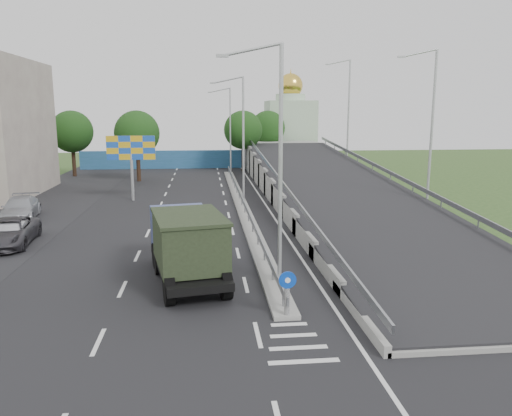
{
  "coord_description": "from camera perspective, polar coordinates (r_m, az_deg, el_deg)",
  "views": [
    {
      "loc": [
        -2.89,
        -14.77,
        7.53
      ],
      "look_at": [
        -0.08,
        12.41,
        2.2
      ],
      "focal_mm": 35.0,
      "sensor_mm": 36.0,
      "label": 1
    }
  ],
  "objects": [
    {
      "name": "median_guardrail",
      "position": [
        39.46,
        -1.63,
        1.14
      ],
      "size": [
        0.09,
        44.0,
        0.71
      ],
      "color": "gray",
      "rests_on": "median"
    },
    {
      "name": "parked_car_c",
      "position": [
        31.56,
        -26.42,
        -2.52
      ],
      "size": [
        2.96,
        5.66,
        1.52
      ],
      "primitive_type": "imported",
      "rotation": [
        0.0,
        0.0,
        0.08
      ],
      "color": "#39373D",
      "rests_on": "ground"
    },
    {
      "name": "billboard",
      "position": [
        43.33,
        -14.09,
        6.28
      ],
      "size": [
        4.0,
        0.24,
        5.5
      ],
      "color": "#B2B5B7",
      "rests_on": "ground"
    },
    {
      "name": "tree_left_far",
      "position": [
        61.69,
        -20.31,
        8.17
      ],
      "size": [
        4.8,
        4.8,
        7.6
      ],
      "color": "black",
      "rests_on": "ground"
    },
    {
      "name": "dump_truck",
      "position": [
        22.57,
        -7.96,
        -3.87
      ],
      "size": [
        3.88,
        7.59,
        3.19
      ],
      "rotation": [
        0.0,
        0.0,
        0.18
      ],
      "color": "black",
      "rests_on": "ground"
    },
    {
      "name": "tree_ramp_far",
      "position": [
        70.37,
        1.36,
        9.11
      ],
      "size": [
        4.8,
        4.8,
        7.6
      ],
      "color": "black",
      "rests_on": "ground"
    },
    {
      "name": "lamp_post_far",
      "position": [
        60.87,
        -3.13,
        9.4
      ],
      "size": [
        2.74,
        0.18,
        10.08
      ],
      "color": "#B2B5B7",
      "rests_on": "median"
    },
    {
      "name": "ground",
      "position": [
        16.83,
        4.8,
        -15.58
      ],
      "size": [
        160.0,
        160.0,
        0.0
      ],
      "primitive_type": "plane",
      "color": "#2D4C1E",
      "rests_on": "ground"
    },
    {
      "name": "tree_median_far",
      "position": [
        63.0,
        -1.48,
        8.89
      ],
      "size": [
        4.8,
        4.8,
        7.6
      ],
      "color": "black",
      "rests_on": "ground"
    },
    {
      "name": "road_surface",
      "position": [
        35.57,
        -5.96,
        -1.24
      ],
      "size": [
        26.0,
        90.0,
        0.04
      ],
      "primitive_type": "cube",
      "color": "black",
      "rests_on": "ground"
    },
    {
      "name": "lamp_post_near",
      "position": [
        21.05,
        2.32,
        6.34
      ],
      "size": [
        2.74,
        0.18,
        10.08
      ],
      "color": "#B2B5B7",
      "rests_on": "median"
    },
    {
      "name": "lamp_post_mid",
      "position": [
        40.91,
        -1.73,
        8.62
      ],
      "size": [
        2.74,
        0.18,
        10.08
      ],
      "color": "#B2B5B7",
      "rests_on": "median"
    },
    {
      "name": "tree_left_mid",
      "position": [
        55.28,
        -13.45,
        8.3
      ],
      "size": [
        4.8,
        4.8,
        7.6
      ],
      "color": "black",
      "rests_on": "ground"
    },
    {
      "name": "parked_car_b",
      "position": [
        31.4,
        -26.16,
        -2.75
      ],
      "size": [
        1.87,
        4.16,
        1.32
      ],
      "primitive_type": "imported",
      "rotation": [
        0.0,
        0.0,
        0.12
      ],
      "color": "#A0A0A5",
      "rests_on": "ground"
    },
    {
      "name": "median",
      "position": [
        39.58,
        -1.62,
        0.21
      ],
      "size": [
        1.0,
        44.0,
        0.2
      ],
      "primitive_type": "cube",
      "color": "gray",
      "rests_on": "ground"
    },
    {
      "name": "church",
      "position": [
        75.9,
        3.91,
        9.33
      ],
      "size": [
        7.0,
        7.0,
        13.8
      ],
      "color": "#B2CCAD",
      "rests_on": "ground"
    },
    {
      "name": "blue_wall",
      "position": [
        67.08,
        -6.87,
        5.54
      ],
      "size": [
        30.0,
        0.5,
        2.4
      ],
      "primitive_type": "cube",
      "color": "#22587E",
      "rests_on": "ground"
    },
    {
      "name": "parking_strip",
      "position": [
        37.91,
        -26.02,
        -1.56
      ],
      "size": [
        8.0,
        90.0,
        0.05
      ],
      "primitive_type": "cube",
      "color": "black",
      "rests_on": "ground"
    },
    {
      "name": "parked_car_d",
      "position": [
        38.76,
        -25.35,
        -0.05
      ],
      "size": [
        3.01,
        5.69,
        1.57
      ],
      "primitive_type": "imported",
      "rotation": [
        0.0,
        0.0,
        0.15
      ],
      "color": "#9D9FA5",
      "rests_on": "ground"
    },
    {
      "name": "overpass_ramp",
      "position": [
        40.55,
        9.0,
        2.71
      ],
      "size": [
        10.0,
        50.0,
        3.5
      ],
      "color": "gray",
      "rests_on": "ground"
    },
    {
      "name": "sign_bollard",
      "position": [
        18.37,
        3.58,
        -9.69
      ],
      "size": [
        0.64,
        0.23,
        1.67
      ],
      "color": "black",
      "rests_on": "median"
    }
  ]
}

